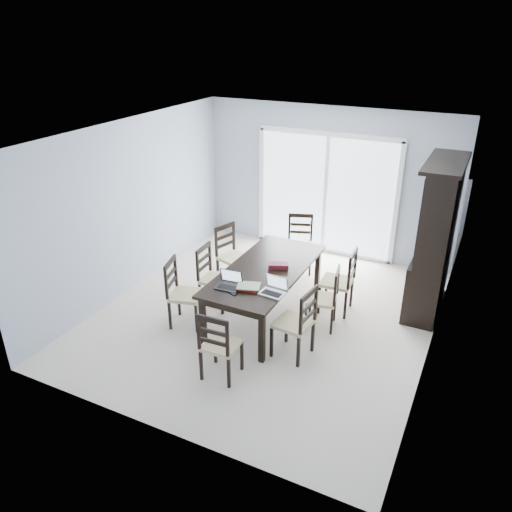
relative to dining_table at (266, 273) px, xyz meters
The scene contains 24 objects.
floor 0.67m from the dining_table, ahead, with size 5.00×5.00×0.00m, color silver.
ceiling 1.93m from the dining_table, ahead, with size 5.00×5.00×0.00m, color white.
back_wall 2.58m from the dining_table, 90.00° to the left, with size 4.50×0.02×2.60m, color #99A5B6.
wall_left 2.34m from the dining_table, behind, with size 0.02×5.00×2.60m, color #99A5B6.
wall_right 2.34m from the dining_table, ahead, with size 0.02×5.00×2.60m, color #99A5B6.
balcony 3.57m from the dining_table, 90.00° to the left, with size 4.50×2.00×0.10m, color gray.
railing 4.50m from the dining_table, 90.00° to the left, with size 4.50×0.06×1.10m, color #99999E.
dining_table is the anchor object (origin of this frame).
china_hutch 2.41m from the dining_table, 31.71° to the left, with size 0.50×1.38×2.20m.
sliding_door 2.51m from the dining_table, 90.00° to the left, with size 2.52×0.05×2.18m.
chair_left_near 1.20m from the dining_table, 144.51° to the right, with size 0.52×0.51×1.11m.
chair_left_mid 0.86m from the dining_table, behind, with size 0.43×0.42×1.08m.
chair_left_far 1.16m from the dining_table, 144.23° to the left, with size 0.54×0.53×1.11m.
chair_right_near 1.06m from the dining_table, 41.43° to the right, with size 0.48×0.47×1.12m.
chair_right_mid 0.90m from the dining_table, ahead, with size 0.46×0.45×1.03m.
chair_right_far 1.12m from the dining_table, 31.88° to the left, with size 0.46×0.45×1.13m.
chair_end_near 1.54m from the dining_table, 85.96° to the right, with size 0.42×0.43×1.06m.
chair_end_far 1.65m from the dining_table, 94.59° to the left, with size 0.53×0.54×1.09m.
laptop_dark 0.75m from the dining_table, 106.04° to the right, with size 0.32×0.24×0.21m.
laptop_silver 0.73m from the dining_table, 58.53° to the right, with size 0.33×0.24×0.21m.
book_stack 0.62m from the dining_table, 86.29° to the right, with size 0.34×0.30×0.05m.
cell_phone 0.83m from the dining_table, 94.60° to the right, with size 0.10×0.05×0.01m, color black.
game_box 0.21m from the dining_table, 32.62° to the left, with size 0.27×0.14×0.07m, color #4D0F1D.
hot_tub 3.58m from the dining_table, 101.06° to the left, with size 2.06×1.92×0.91m.
Camera 1 is at (2.58, -5.58, 3.86)m, focal length 35.00 mm.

